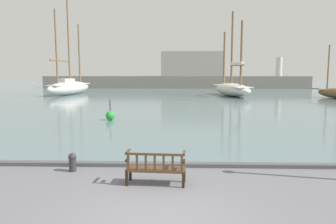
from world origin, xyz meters
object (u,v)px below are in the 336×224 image
object	(u,v)px
sailboat_far_starboard	(232,88)
channel_buoy	(110,115)
mooring_bollard	(72,161)
park_bench	(156,168)
sailboat_outer_starboard	(69,86)

from	to	relation	value
sailboat_far_starboard	channel_buoy	size ratio (longest dim) A/B	7.84
channel_buoy	mooring_bollard	bearing A→B (deg)	-84.87
park_bench	channel_buoy	xyz separation A→B (m)	(-3.54, 11.03, -0.10)
park_bench	mooring_bollard	distance (m)	2.87
channel_buoy	sailboat_far_starboard	bearing A→B (deg)	61.69
channel_buoy	park_bench	bearing A→B (deg)	-72.20
park_bench	channel_buoy	bearing A→B (deg)	107.80
mooring_bollard	channel_buoy	bearing A→B (deg)	95.13
park_bench	mooring_bollard	world-z (taller)	park_bench
sailboat_far_starboard	mooring_bollard	bearing A→B (deg)	-108.10
sailboat_outer_starboard	mooring_bollard	bearing A→B (deg)	-71.35
sailboat_outer_starboard	channel_buoy	size ratio (longest dim) A/B	9.37
sailboat_far_starboard	sailboat_outer_starboard	bearing A→B (deg)	176.06
park_bench	sailboat_outer_starboard	xyz separation A→B (m)	(-13.07, 31.96, 0.67)
sailboat_outer_starboard	mooring_bollard	distance (m)	32.58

